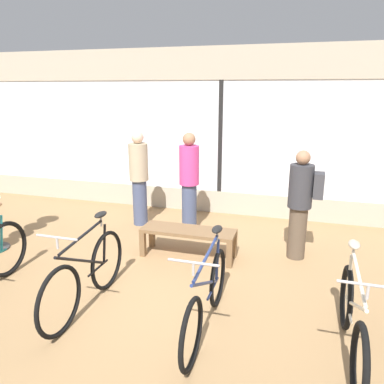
% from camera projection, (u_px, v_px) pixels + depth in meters
% --- Properties ---
extents(ground_plane, '(24.00, 24.00, 0.00)m').
position_uv_depth(ground_plane, '(161.00, 295.00, 4.59)').
color(ground_plane, '#99754C').
extents(shop_back_wall, '(12.00, 0.08, 3.20)m').
position_uv_depth(shop_back_wall, '(221.00, 132.00, 7.22)').
color(shop_back_wall, '#B2A893').
rests_on(shop_back_wall, ground_plane).
extents(bicycle_left, '(0.46, 1.72, 1.05)m').
position_uv_depth(bicycle_left, '(86.00, 275.00, 4.24)').
color(bicycle_left, black).
rests_on(bicycle_left, ground_plane).
extents(bicycle_right, '(0.46, 1.74, 1.02)m').
position_uv_depth(bicycle_right, '(207.00, 298.00, 3.83)').
color(bicycle_right, black).
rests_on(bicycle_right, ground_plane).
extents(bicycle_far_right, '(0.46, 1.70, 1.02)m').
position_uv_depth(bicycle_far_right, '(352.00, 322.00, 3.45)').
color(bicycle_far_right, black).
rests_on(bicycle_far_right, ground_plane).
extents(display_bench, '(1.40, 0.44, 0.44)m').
position_uv_depth(display_bench, '(188.00, 234.00, 5.55)').
color(display_bench, brown).
rests_on(display_bench, ground_plane).
extents(customer_near_rack, '(0.40, 0.40, 1.72)m').
position_uv_depth(customer_near_rack, '(139.00, 176.00, 6.76)').
color(customer_near_rack, '#424C6B').
rests_on(customer_near_rack, ground_plane).
extents(customer_by_window, '(0.39, 0.39, 1.73)m').
position_uv_depth(customer_by_window, '(189.00, 180.00, 6.45)').
color(customer_by_window, '#424C6B').
rests_on(customer_by_window, ground_plane).
extents(customer_mid_floor, '(0.49, 0.35, 1.61)m').
position_uv_depth(customer_mid_floor, '(301.00, 202.00, 5.39)').
color(customer_mid_floor, brown).
rests_on(customer_mid_floor, ground_plane).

